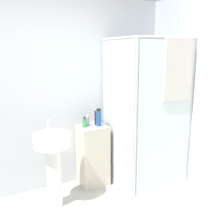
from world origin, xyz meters
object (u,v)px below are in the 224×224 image
soap_dispenser (84,123)px  shampoo_bottle_tall_black (96,117)px  lotion_bottle_white (87,121)px  sink (53,156)px  shampoo_bottle_blue (99,118)px

soap_dispenser → shampoo_bottle_tall_black: size_ratio=0.66×
lotion_bottle_white → sink: bearing=-148.5°
shampoo_bottle_tall_black → shampoo_bottle_blue: (0.00, -0.07, 0.01)m
shampoo_bottle_blue → lotion_bottle_white: size_ratio=1.56×
sink → shampoo_bottle_blue: shampoo_bottle_blue is taller
sink → shampoo_bottle_blue: 0.80m
soap_dispenser → lotion_bottle_white: size_ratio=0.96×
shampoo_bottle_blue → soap_dispenser: bearing=169.0°
sink → soap_dispenser: bearing=29.5°
sink → shampoo_bottle_blue: (0.69, 0.25, 0.32)m
shampoo_bottle_blue → lotion_bottle_white: shampoo_bottle_blue is taller
shampoo_bottle_tall_black → sink: bearing=-155.2°
lotion_bottle_white → shampoo_bottle_tall_black: bearing=-14.3°
shampoo_bottle_tall_black → shampoo_bottle_blue: size_ratio=0.93×
shampoo_bottle_tall_black → shampoo_bottle_blue: shampoo_bottle_blue is taller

